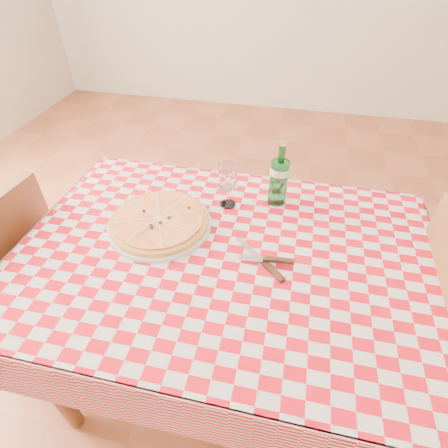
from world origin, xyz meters
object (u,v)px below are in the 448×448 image
object	(u,v)px
dining_table	(226,273)
water_bottle	(279,173)
chair_far	(8,275)
pizza_plate	(159,221)
wine_glass	(228,186)

from	to	relation	value
dining_table	water_bottle	distance (m)	0.38
chair_far	pizza_plate	bearing A→B (deg)	-164.22
dining_table	pizza_plate	distance (m)	0.28
dining_table	pizza_plate	bearing A→B (deg)	163.24
pizza_plate	water_bottle	xyz separation A→B (m)	(0.37, 0.22, 0.10)
dining_table	wine_glass	bearing A→B (deg)	100.93
chair_far	water_bottle	distance (m)	1.10
water_bottle	wine_glass	distance (m)	0.18
dining_table	chair_far	distance (m)	0.87
pizza_plate	water_bottle	distance (m)	0.44
dining_table	chair_far	world-z (taller)	chair_far
chair_far	wine_glass	xyz separation A→B (m)	(0.81, 0.29, 0.35)
dining_table	chair_far	xyz separation A→B (m)	(-0.85, -0.05, -0.16)
chair_far	pizza_plate	xyz separation A→B (m)	(0.61, 0.13, 0.29)
dining_table	pizza_plate	xyz separation A→B (m)	(-0.24, 0.07, 0.12)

